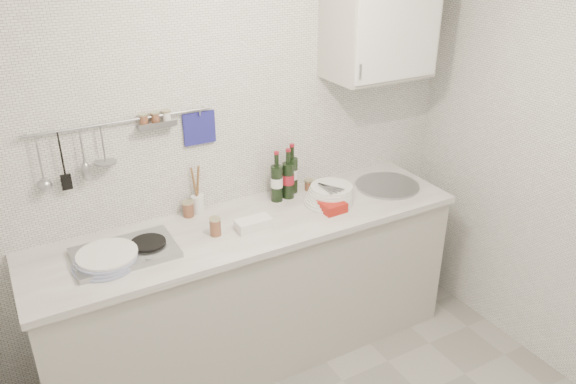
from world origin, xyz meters
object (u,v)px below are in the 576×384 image
at_px(plate_stack_sink, 330,195).
at_px(wine_bottles, 286,173).
at_px(utensil_crock, 198,202).
at_px(plate_stack_hob, 106,259).
at_px(wall_cabinet, 381,15).

bearing_deg(plate_stack_sink, wine_bottles, 135.18).
xyz_separation_m(wine_bottles, utensil_crock, (-0.54, 0.06, -0.09)).
height_order(plate_stack_sink, wine_bottles, wine_bottles).
bearing_deg(wine_bottles, plate_stack_hob, -168.79).
bearing_deg(wall_cabinet, utensil_crock, 173.30).
bearing_deg(plate_stack_sink, utensil_crock, 161.08).
bearing_deg(wall_cabinet, plate_stack_hob, -174.90).
distance_m(plate_stack_sink, utensil_crock, 0.77).
height_order(wall_cabinet, wine_bottles, wall_cabinet).
distance_m(wine_bottles, utensil_crock, 0.55).
relative_size(plate_stack_hob, wine_bottles, 1.04).
relative_size(wine_bottles, utensil_crock, 1.06).
bearing_deg(wine_bottles, plate_stack_sink, -44.82).
xyz_separation_m(wall_cabinet, plate_stack_hob, (-1.70, -0.15, -1.00)).
distance_m(plate_stack_hob, plate_stack_sink, 1.32).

